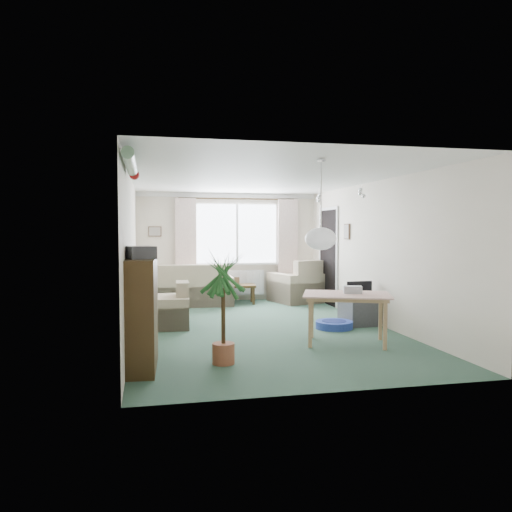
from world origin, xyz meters
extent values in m
plane|color=#2E4D3D|center=(0.00, 0.00, 0.00)|extent=(6.50, 6.50, 0.00)
cube|color=white|center=(0.20, 3.23, 1.50)|extent=(1.80, 0.03, 1.30)
cube|color=black|center=(0.20, 3.15, 2.27)|extent=(2.60, 0.03, 0.03)
cube|color=beige|center=(-0.95, 3.13, 1.27)|extent=(0.45, 0.08, 2.00)
cube|color=beige|center=(1.35, 3.13, 1.27)|extent=(0.45, 0.08, 2.00)
cube|color=white|center=(0.20, 3.19, 0.40)|extent=(1.20, 0.10, 0.55)
cube|color=black|center=(1.99, 2.20, 1.00)|extent=(0.03, 0.95, 2.00)
sphere|color=white|center=(0.20, -2.30, 1.48)|extent=(0.36, 0.36, 0.36)
cylinder|color=#196626|center=(-1.92, -2.30, 2.28)|extent=(1.60, 1.60, 0.12)
sphere|color=silver|center=(1.30, 0.90, 2.22)|extent=(0.20, 0.20, 0.20)
sphere|color=silver|center=(1.60, -0.30, 2.22)|extent=(0.20, 0.20, 0.20)
cube|color=brown|center=(-1.60, 3.23, 1.55)|extent=(0.28, 0.03, 0.22)
cube|color=brown|center=(1.98, 1.20, 1.55)|extent=(0.03, 0.24, 0.30)
cube|color=beige|center=(-0.88, 2.75, 0.44)|extent=(1.79, 1.01, 0.87)
cube|color=beige|center=(1.48, 2.73, 0.46)|extent=(1.27, 1.24, 0.93)
cube|color=#C2B492|center=(-1.50, 0.42, 0.37)|extent=(0.82, 0.86, 0.74)
cube|color=black|center=(0.05, 2.75, 0.20)|extent=(0.96, 0.60, 0.41)
cube|color=brown|center=(0.11, 2.75, 0.49)|extent=(0.12, 0.03, 0.16)
cube|color=black|center=(-1.84, -1.97, 0.63)|extent=(0.40, 1.05, 1.26)
cube|color=#3A3A3F|center=(-1.83, -2.03, 1.33)|extent=(0.36, 0.41, 0.14)
cylinder|color=#1D5529|center=(-0.89, -1.99, 0.66)|extent=(0.66, 0.66, 1.32)
cube|color=tan|center=(0.94, -1.31, 0.34)|extent=(1.27, 1.06, 0.68)
cube|color=#B6B9C1|center=(1.05, -1.26, 0.74)|extent=(0.29, 0.25, 0.12)
cube|color=#313135|center=(1.70, -0.03, 0.26)|extent=(0.56, 0.61, 0.53)
cylinder|color=#1E478D|center=(1.16, -0.27, 0.06)|extent=(0.76, 0.76, 0.12)
camera|label=1|loc=(-1.75, -7.76, 1.58)|focal=35.00mm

